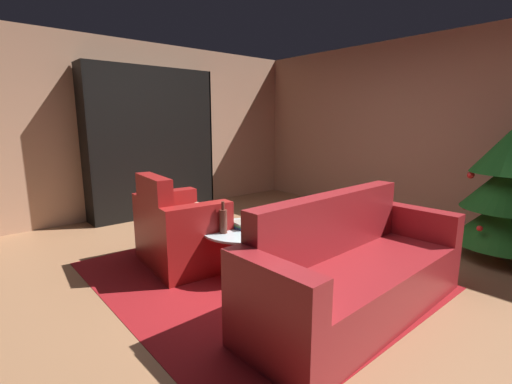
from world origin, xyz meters
The scene contains 11 objects.
ground_plane centered at (0.00, 0.00, 0.00)m, with size 7.13×7.13×0.00m, color #9C6C49.
wall_back centered at (0.00, 2.86, 1.29)m, with size 6.06×0.06×2.58m, color tan.
wall_left centered at (-3.00, 0.00, 1.29)m, with size 0.06×5.78×2.58m, color tan.
area_rug centered at (-0.02, -0.24, 0.00)m, with size 2.84×2.47×0.01m, color maroon.
bookshelf_unit centered at (-2.74, 0.19, 1.05)m, with size 0.40×1.91×2.18m.
armchair_red centered at (-0.71, -0.63, 0.33)m, with size 1.01×0.75×0.92m.
couch_red centered at (0.96, -0.07, 0.30)m, with size 0.78×2.03×0.88m.
coffee_table centered at (-0.16, -0.24, 0.39)m, with size 0.78×0.78×0.42m.
book_stack_on_table centered at (-0.19, -0.24, 0.46)m, with size 0.19×0.17×0.07m.
bottle_on_table centered at (-0.18, -0.46, 0.54)m, with size 0.07×0.07×0.29m.
decorated_tree centered at (1.36, 2.01, 0.73)m, with size 0.97×0.97×1.40m.
Camera 1 is at (2.41, -2.28, 1.43)m, focal length 25.31 mm.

